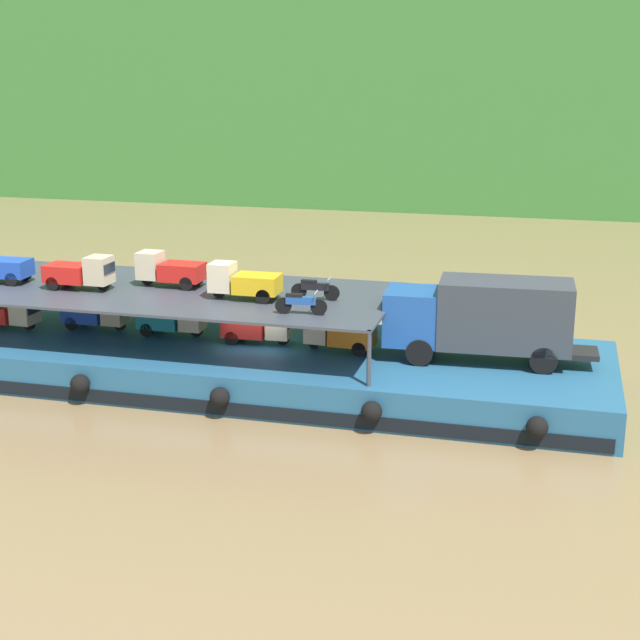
% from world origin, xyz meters
% --- Properties ---
extents(ground_plane, '(400.00, 400.00, 0.00)m').
position_xyz_m(ground_plane, '(0.00, 0.00, 0.00)').
color(ground_plane, olive).
extents(cargo_barge, '(27.40, 8.81, 1.50)m').
position_xyz_m(cargo_barge, '(-0.00, -0.03, 0.75)').
color(cargo_barge, '#23567A').
rests_on(cargo_barge, ground).
extents(covered_lorry, '(7.93, 2.59, 3.10)m').
position_xyz_m(covered_lorry, '(8.72, 0.19, 3.19)').
color(covered_lorry, '#1E4C99').
rests_on(covered_lorry, cargo_barge).
extents(cargo_rack, '(18.20, 7.43, 2.00)m').
position_xyz_m(cargo_rack, '(-3.80, 0.00, 3.44)').
color(cargo_rack, '#383D47').
rests_on(cargo_rack, cargo_barge).
extents(mini_truck_lower_stern, '(2.79, 1.30, 1.38)m').
position_xyz_m(mini_truck_lower_stern, '(-10.93, -0.36, 2.19)').
color(mini_truck_lower_stern, red).
rests_on(mini_truck_lower_stern, cargo_barge).
extents(mini_truck_lower_aft, '(2.77, 1.24, 1.38)m').
position_xyz_m(mini_truck_lower_aft, '(-7.25, 0.53, 2.19)').
color(mini_truck_lower_aft, '#1E47B7').
rests_on(mini_truck_lower_aft, cargo_barge).
extents(mini_truck_lower_mid, '(2.75, 1.22, 1.38)m').
position_xyz_m(mini_truck_lower_mid, '(-3.81, 0.49, 2.19)').
color(mini_truck_lower_mid, teal).
rests_on(mini_truck_lower_mid, cargo_barge).
extents(mini_truck_lower_fore, '(2.77, 1.25, 1.38)m').
position_xyz_m(mini_truck_lower_fore, '(-0.06, 0.28, 2.19)').
color(mini_truck_lower_fore, red).
rests_on(mini_truck_lower_fore, cargo_barge).
extents(mini_truck_lower_bow, '(2.78, 1.27, 1.38)m').
position_xyz_m(mini_truck_lower_bow, '(3.23, 0.15, 2.19)').
color(mini_truck_lower_bow, orange).
rests_on(mini_truck_lower_bow, cargo_barge).
extents(mini_truck_upper_mid, '(2.76, 1.23, 1.38)m').
position_xyz_m(mini_truck_upper_mid, '(-7.19, -0.74, 4.19)').
color(mini_truck_upper_mid, red).
rests_on(mini_truck_upper_mid, cargo_rack).
extents(mini_truck_upper_fore, '(2.76, 1.23, 1.38)m').
position_xyz_m(mini_truck_upper_fore, '(-3.96, 0.65, 4.19)').
color(mini_truck_upper_fore, red).
rests_on(mini_truck_upper_fore, cargo_rack).
extents(mini_truck_upper_bow, '(2.75, 1.22, 1.38)m').
position_xyz_m(mini_truck_upper_bow, '(-0.36, -0.61, 4.19)').
color(mini_truck_upper_bow, gold).
rests_on(mini_truck_upper_bow, cargo_rack).
extents(motorcycle_upper_port, '(1.90, 0.55, 0.87)m').
position_xyz_m(motorcycle_upper_port, '(2.39, -2.23, 3.93)').
color(motorcycle_upper_port, black).
rests_on(motorcycle_upper_port, cargo_rack).
extents(motorcycle_upper_centre, '(1.90, 0.55, 0.87)m').
position_xyz_m(motorcycle_upper_centre, '(2.32, -0.00, 3.93)').
color(motorcycle_upper_centre, black).
rests_on(motorcycle_upper_centre, cargo_rack).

